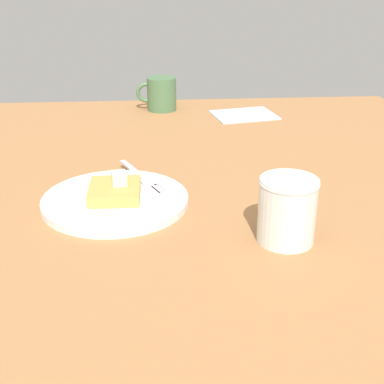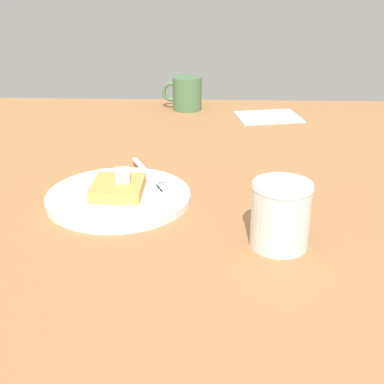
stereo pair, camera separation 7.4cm
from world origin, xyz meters
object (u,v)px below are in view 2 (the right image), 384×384
object	(u,v)px
napkin	(268,117)
plate	(118,197)
coffee_mug	(186,93)
syrup_jar	(280,217)
fork	(150,176)

from	to	relation	value
napkin	plate	bearing A→B (deg)	59.52
napkin	coffee_mug	size ratio (longest dim) A/B	1.47
plate	coffee_mug	bearing A→B (deg)	-98.66
plate	syrup_jar	world-z (taller)	syrup_jar
plate	coffee_mug	distance (cm)	53.65
fork	coffee_mug	bearing A→B (deg)	-94.76
plate	napkin	bearing A→B (deg)	-120.48
syrup_jar	coffee_mug	distance (cm)	67.46
plate	fork	world-z (taller)	fork
plate	coffee_mug	size ratio (longest dim) A/B	2.30
syrup_jar	plate	bearing A→B (deg)	-29.13
fork	plate	bearing A→B (deg)	57.52
plate	napkin	size ratio (longest dim) A/B	1.57
plate	syrup_jar	bearing A→B (deg)	150.87
syrup_jar	coffee_mug	size ratio (longest dim) A/B	0.91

